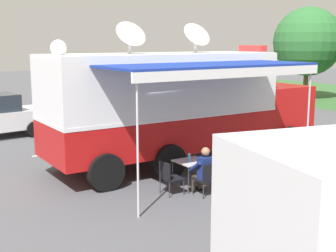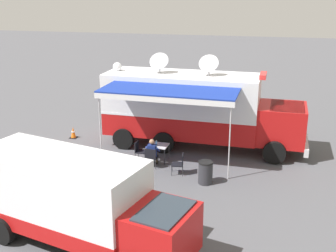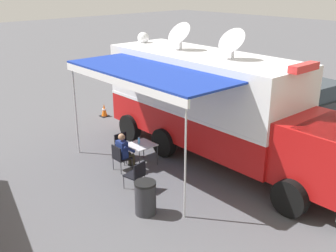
{
  "view_description": "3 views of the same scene",
  "coord_description": "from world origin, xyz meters",
  "px_view_note": "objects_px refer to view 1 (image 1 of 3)",
  "views": [
    {
      "loc": [
        11.55,
        -7.88,
        3.85
      ],
      "look_at": [
        0.47,
        -0.09,
        1.35
      ],
      "focal_mm": 49.17,
      "sensor_mm": 36.0,
      "label": 1
    },
    {
      "loc": [
        19.37,
        3.82,
        7.34
      ],
      "look_at": [
        1.63,
        -0.29,
        1.45
      ],
      "focal_mm": 45.94,
      "sensor_mm": 36.0,
      "label": 2
    },
    {
      "loc": [
        9.89,
        8.83,
        5.81
      ],
      "look_at": [
        1.45,
        -0.14,
        1.28
      ],
      "focal_mm": 42.78,
      "sensor_mm": 36.0,
      "label": 3
    }
  ],
  "objects_px": {
    "command_truck": "(182,103)",
    "folding_chair_at_table": "(208,177)",
    "car_behind_truck": "(110,112)",
    "folding_chair_spare_by_truck": "(255,172)",
    "seated_responder": "(203,170)",
    "folding_chair_beside_table": "(169,175)",
    "trash_bin": "(304,172)",
    "water_bottle": "(189,158)",
    "folding_table": "(192,163)"
  },
  "relations": [
    {
      "from": "folding_chair_beside_table",
      "to": "trash_bin",
      "type": "distance_m",
      "value": 3.61
    },
    {
      "from": "command_truck",
      "to": "folding_table",
      "type": "distance_m",
      "value": 2.85
    },
    {
      "from": "folding_chair_spare_by_truck",
      "to": "water_bottle",
      "type": "bearing_deg",
      "value": -131.9
    },
    {
      "from": "command_truck",
      "to": "folding_chair_at_table",
      "type": "relative_size",
      "value": 11.0
    },
    {
      "from": "trash_bin",
      "to": "car_behind_truck",
      "type": "relative_size",
      "value": 0.21
    },
    {
      "from": "seated_responder",
      "to": "command_truck",
      "type": "bearing_deg",
      "value": 152.98
    },
    {
      "from": "folding_table",
      "to": "folding_chair_at_table",
      "type": "height_order",
      "value": "folding_chair_at_table"
    },
    {
      "from": "water_bottle",
      "to": "seated_responder",
      "type": "relative_size",
      "value": 0.18
    },
    {
      "from": "folding_chair_beside_table",
      "to": "seated_responder",
      "type": "height_order",
      "value": "seated_responder"
    },
    {
      "from": "car_behind_truck",
      "to": "folding_chair_beside_table",
      "type": "bearing_deg",
      "value": -18.12
    },
    {
      "from": "car_behind_truck",
      "to": "water_bottle",
      "type": "bearing_deg",
      "value": -13.37
    },
    {
      "from": "folding_chair_spare_by_truck",
      "to": "seated_responder",
      "type": "height_order",
      "value": "seated_responder"
    },
    {
      "from": "trash_bin",
      "to": "water_bottle",
      "type": "bearing_deg",
      "value": -126.36
    },
    {
      "from": "folding_table",
      "to": "folding_chair_beside_table",
      "type": "xyz_separation_m",
      "value": [
        0.13,
        -0.85,
        -0.16
      ]
    },
    {
      "from": "command_truck",
      "to": "water_bottle",
      "type": "height_order",
      "value": "command_truck"
    },
    {
      "from": "folding_chair_at_table",
      "to": "car_behind_truck",
      "type": "bearing_deg",
      "value": 167.67
    },
    {
      "from": "command_truck",
      "to": "trash_bin",
      "type": "height_order",
      "value": "command_truck"
    },
    {
      "from": "command_truck",
      "to": "folding_chair_at_table",
      "type": "xyz_separation_m",
      "value": [
        2.99,
        -1.43,
        -1.43
      ]
    },
    {
      "from": "water_bottle",
      "to": "trash_bin",
      "type": "xyz_separation_m",
      "value": [
        1.8,
        2.44,
        -0.38
      ]
    },
    {
      "from": "command_truck",
      "to": "trash_bin",
      "type": "bearing_deg",
      "value": 14.44
    },
    {
      "from": "folding_chair_at_table",
      "to": "folding_chair_beside_table",
      "type": "xyz_separation_m",
      "value": [
        -0.67,
        -0.73,
        0.0
      ]
    },
    {
      "from": "trash_bin",
      "to": "seated_responder",
      "type": "bearing_deg",
      "value": -116.07
    },
    {
      "from": "command_truck",
      "to": "folding_chair_at_table",
      "type": "bearing_deg",
      "value": -25.64
    },
    {
      "from": "folding_chair_beside_table",
      "to": "trash_bin",
      "type": "height_order",
      "value": "trash_bin"
    },
    {
      "from": "water_bottle",
      "to": "trash_bin",
      "type": "relative_size",
      "value": 0.25
    },
    {
      "from": "command_truck",
      "to": "folding_chair_beside_table",
      "type": "height_order",
      "value": "command_truck"
    },
    {
      "from": "command_truck",
      "to": "water_bottle",
      "type": "relative_size",
      "value": 42.73
    },
    {
      "from": "folding_table",
      "to": "trash_bin",
      "type": "distance_m",
      "value": 2.97
    },
    {
      "from": "folding_table",
      "to": "car_behind_truck",
      "type": "xyz_separation_m",
      "value": [
        -7.91,
        1.78,
        0.21
      ]
    },
    {
      "from": "seated_responder",
      "to": "car_behind_truck",
      "type": "height_order",
      "value": "car_behind_truck"
    },
    {
      "from": "folding_chair_at_table",
      "to": "folding_table",
      "type": "bearing_deg",
      "value": 171.37
    },
    {
      "from": "folding_chair_at_table",
      "to": "folding_chair_spare_by_truck",
      "type": "xyz_separation_m",
      "value": [
        0.37,
        1.31,
        0.0
      ]
    },
    {
      "from": "folding_chair_spare_by_truck",
      "to": "folding_chair_at_table",
      "type": "bearing_deg",
      "value": -105.76
    },
    {
      "from": "command_truck",
      "to": "folding_table",
      "type": "bearing_deg",
      "value": -30.96
    },
    {
      "from": "folding_table",
      "to": "trash_bin",
      "type": "relative_size",
      "value": 0.91
    },
    {
      "from": "water_bottle",
      "to": "folding_chair_spare_by_truck",
      "type": "height_order",
      "value": "water_bottle"
    },
    {
      "from": "folding_chair_spare_by_truck",
      "to": "seated_responder",
      "type": "relative_size",
      "value": 0.7
    },
    {
      "from": "folding_chair_at_table",
      "to": "car_behind_truck",
      "type": "height_order",
      "value": "car_behind_truck"
    },
    {
      "from": "folding_chair_spare_by_truck",
      "to": "folding_table",
      "type": "bearing_deg",
      "value": -134.6
    },
    {
      "from": "folding_table",
      "to": "car_behind_truck",
      "type": "height_order",
      "value": "car_behind_truck"
    },
    {
      "from": "folding_chair_at_table",
      "to": "folding_chair_spare_by_truck",
      "type": "height_order",
      "value": "same"
    },
    {
      "from": "folding_chair_at_table",
      "to": "car_behind_truck",
      "type": "xyz_separation_m",
      "value": [
        -8.71,
        1.9,
        0.37
      ]
    },
    {
      "from": "trash_bin",
      "to": "car_behind_truck",
      "type": "bearing_deg",
      "value": -176.7
    },
    {
      "from": "command_truck",
      "to": "car_behind_truck",
      "type": "xyz_separation_m",
      "value": [
        -5.72,
        0.47,
        -1.07
      ]
    },
    {
      "from": "folding_chair_spare_by_truck",
      "to": "trash_bin",
      "type": "height_order",
      "value": "trash_bin"
    },
    {
      "from": "folding_chair_at_table",
      "to": "trash_bin",
      "type": "bearing_deg",
      "value": 67.64
    },
    {
      "from": "folding_chair_spare_by_truck",
      "to": "trash_bin",
      "type": "bearing_deg",
      "value": 60.87
    },
    {
      "from": "folding_chair_beside_table",
      "to": "folding_chair_spare_by_truck",
      "type": "xyz_separation_m",
      "value": [
        1.03,
        2.03,
        0.0
      ]
    },
    {
      "from": "folding_table",
      "to": "car_behind_truck",
      "type": "relative_size",
      "value": 0.19
    },
    {
      "from": "folding_table",
      "to": "folding_chair_spare_by_truck",
      "type": "bearing_deg",
      "value": 45.4
    }
  ]
}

